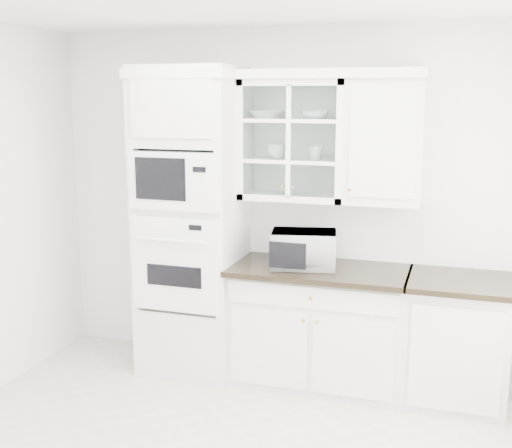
% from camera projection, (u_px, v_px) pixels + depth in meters
% --- Properties ---
extents(room_shell, '(4.00, 3.50, 2.70)m').
position_uv_depth(room_shell, '(240.00, 165.00, 3.77)').
color(room_shell, white).
rests_on(room_shell, ground).
extents(oven_column, '(0.76, 0.68, 2.40)m').
position_uv_depth(oven_column, '(192.00, 223.00, 5.03)').
color(oven_column, silver).
rests_on(oven_column, ground).
extents(base_cabinet_run, '(1.32, 0.67, 0.92)m').
position_uv_depth(base_cabinet_run, '(319.00, 325.00, 4.89)').
color(base_cabinet_run, silver).
rests_on(base_cabinet_run, ground).
extents(extra_base_cabinet, '(0.72, 0.67, 0.92)m').
position_uv_depth(extra_base_cabinet, '(456.00, 340.00, 4.59)').
color(extra_base_cabinet, silver).
rests_on(extra_base_cabinet, ground).
extents(upper_cabinet_glass, '(0.80, 0.33, 0.90)m').
position_uv_depth(upper_cabinet_glass, '(294.00, 140.00, 4.83)').
color(upper_cabinet_glass, silver).
rests_on(upper_cabinet_glass, room_shell).
extents(upper_cabinet_solid, '(0.55, 0.33, 0.90)m').
position_uv_depth(upper_cabinet_solid, '(385.00, 142.00, 4.62)').
color(upper_cabinet_solid, silver).
rests_on(upper_cabinet_solid, room_shell).
extents(crown_molding, '(2.14, 0.38, 0.07)m').
position_uv_depth(crown_molding, '(280.00, 74.00, 4.74)').
color(crown_molding, white).
rests_on(crown_molding, room_shell).
extents(countertop_microwave, '(0.54, 0.48, 0.27)m').
position_uv_depth(countertop_microwave, '(304.00, 249.00, 4.79)').
color(countertop_microwave, white).
rests_on(countertop_microwave, base_cabinet_run).
extents(bowl_a, '(0.26, 0.26, 0.06)m').
position_uv_depth(bowl_a, '(267.00, 115.00, 4.84)').
color(bowl_a, white).
rests_on(bowl_a, upper_cabinet_glass).
extents(bowl_b, '(0.24, 0.24, 0.06)m').
position_uv_depth(bowl_b, '(315.00, 115.00, 4.73)').
color(bowl_b, white).
rests_on(bowl_b, upper_cabinet_glass).
extents(cup_a, '(0.14, 0.14, 0.11)m').
position_uv_depth(cup_a, '(276.00, 151.00, 4.90)').
color(cup_a, white).
rests_on(cup_a, upper_cabinet_glass).
extents(cup_b, '(0.14, 0.14, 0.10)m').
position_uv_depth(cup_b, '(315.00, 153.00, 4.79)').
color(cup_b, white).
rests_on(cup_b, upper_cabinet_glass).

